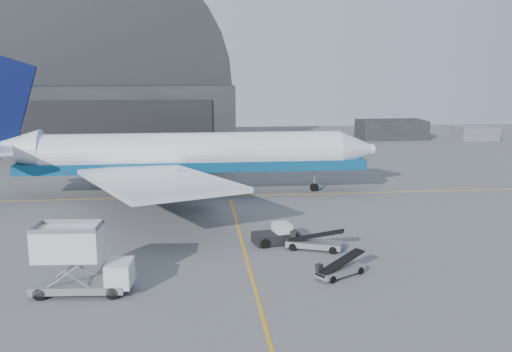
{
  "coord_description": "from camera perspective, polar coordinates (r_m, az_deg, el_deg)",
  "views": [
    {
      "loc": [
        -3.87,
        -46.48,
        15.13
      ],
      "look_at": [
        2.0,
        8.84,
        4.5
      ],
      "focal_mm": 40.0,
      "sensor_mm": 36.0,
      "label": 1
    }
  ],
  "objects": [
    {
      "name": "belt_loader_b",
      "position": [
        48.57,
        5.76,
        -6.67
      ],
      "size": [
        4.99,
        3.13,
        1.88
      ],
      "rotation": [
        0.0,
        0.0,
        -0.36
      ],
      "color": "gray",
      "rests_on": "ground"
    },
    {
      "name": "hangar",
      "position": [
        113.03,
        -15.42,
        7.6
      ],
      "size": [
        50.0,
        28.3,
        28.0
      ],
      "color": "black",
      "rests_on": "ground"
    },
    {
      "name": "traffic_cone",
      "position": [
        53.31,
        3.04,
        -5.39
      ],
      "size": [
        0.39,
        0.39,
        0.56
      ],
      "color": "#E34E07",
      "rests_on": "ground"
    },
    {
      "name": "ground",
      "position": [
        49.04,
        -1.25,
        -7.16
      ],
      "size": [
        200.0,
        200.0,
        0.0
      ],
      "primitive_type": "plane",
      "color": "#565659",
      "rests_on": "ground"
    },
    {
      "name": "taxi_lines",
      "position": [
        61.18,
        -2.25,
        -3.5
      ],
      "size": [
        80.0,
        42.12,
        0.02
      ],
      "color": "orange",
      "rests_on": "ground"
    },
    {
      "name": "pushback_tug",
      "position": [
        50.02,
        2.12,
        -5.99
      ],
      "size": [
        4.26,
        3.0,
        1.8
      ],
      "rotation": [
        0.0,
        0.0,
        0.22
      ],
      "color": "black",
      "rests_on": "ground"
    },
    {
      "name": "distant_bldg_b",
      "position": [
        129.62,
        21.04,
        3.39
      ],
      "size": [
        8.0,
        6.0,
        2.8
      ],
      "primitive_type": "cube",
      "color": "gray",
      "rests_on": "ground"
    },
    {
      "name": "belt_loader_a",
      "position": [
        42.86,
        8.36,
        -9.25
      ],
      "size": [
        4.16,
        3.31,
        1.64
      ],
      "rotation": [
        0.0,
        0.0,
        0.56
      ],
      "color": "gray",
      "rests_on": "ground"
    },
    {
      "name": "catering_truck",
      "position": [
        40.6,
        -17.38,
        -8.1
      ],
      "size": [
        6.8,
        2.95,
        4.57
      ],
      "rotation": [
        0.0,
        0.0,
        -0.07
      ],
      "color": "gray",
      "rests_on": "ground"
    },
    {
      "name": "distant_bldg_a",
      "position": [
        126.57,
        13.33,
        3.66
      ],
      "size": [
        14.0,
        8.0,
        4.0
      ],
      "primitive_type": "cube",
      "color": "black",
      "rests_on": "ground"
    },
    {
      "name": "airliner",
      "position": [
        68.85,
        -7.87,
        2.11
      ],
      "size": [
        49.22,
        47.73,
        17.27
      ],
      "color": "white",
      "rests_on": "ground"
    }
  ]
}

